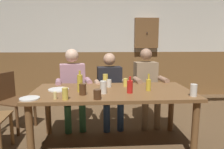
{
  "coord_description": "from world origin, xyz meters",
  "views": [
    {
      "loc": [
        -0.16,
        -2.35,
        1.36
      ],
      "look_at": [
        0.0,
        0.23,
        0.93
      ],
      "focal_mm": 32.46,
      "sensor_mm": 36.0,
      "label": 1
    }
  ],
  "objects_px": {
    "pint_glass_7": "(103,87)",
    "bottle_1": "(130,86)",
    "pint_glass_1": "(97,94)",
    "chair_empty_far_end": "(11,99)",
    "person_1": "(110,86)",
    "plate_0": "(30,98)",
    "bottle_0": "(148,84)",
    "person_0": "(73,84)",
    "bottle_2": "(80,83)",
    "dining_table": "(112,97)",
    "pint_glass_2": "(105,79)",
    "pint_glass_4": "(83,89)",
    "plate_1": "(59,89)",
    "pint_glass_6": "(109,83)",
    "pint_glass_5": "(194,90)",
    "person_2": "(147,83)",
    "pint_glass_0": "(65,94)",
    "table_candle": "(55,95)",
    "pint_glass_3": "(125,82)",
    "wall_dart_cabinet": "(146,33)"
  },
  "relations": [
    {
      "from": "table_candle",
      "to": "bottle_2",
      "type": "distance_m",
      "value": 0.4
    },
    {
      "from": "pint_glass_3",
      "to": "person_0",
      "type": "bearing_deg",
      "value": 149.22
    },
    {
      "from": "pint_glass_7",
      "to": "chair_empty_far_end",
      "type": "bearing_deg",
      "value": 151.51
    },
    {
      "from": "bottle_1",
      "to": "pint_glass_7",
      "type": "height_order",
      "value": "bottle_1"
    },
    {
      "from": "dining_table",
      "to": "person_1",
      "type": "xyz_separation_m",
      "value": [
        0.01,
        0.69,
        -0.01
      ]
    },
    {
      "from": "person_0",
      "to": "bottle_2",
      "type": "bearing_deg",
      "value": 92.99
    },
    {
      "from": "pint_glass_1",
      "to": "pint_glass_0",
      "type": "bearing_deg",
      "value": 179.62
    },
    {
      "from": "dining_table",
      "to": "pint_glass_7",
      "type": "xyz_separation_m",
      "value": [
        -0.12,
        -0.15,
        0.17
      ]
    },
    {
      "from": "pint_glass_0",
      "to": "person_1",
      "type": "bearing_deg",
      "value": 63.25
    },
    {
      "from": "chair_empty_far_end",
      "to": "plate_0",
      "type": "bearing_deg",
      "value": 54.63
    },
    {
      "from": "bottle_0",
      "to": "pint_glass_2",
      "type": "bearing_deg",
      "value": 141.11
    },
    {
      "from": "plate_1",
      "to": "pint_glass_6",
      "type": "relative_size",
      "value": 2.53
    },
    {
      "from": "person_1",
      "to": "pint_glass_5",
      "type": "relative_size",
      "value": 8.3
    },
    {
      "from": "table_candle",
      "to": "pint_glass_5",
      "type": "bearing_deg",
      "value": 0.57
    },
    {
      "from": "pint_glass_5",
      "to": "bottle_0",
      "type": "bearing_deg",
      "value": 146.76
    },
    {
      "from": "person_2",
      "to": "plate_1",
      "type": "bearing_deg",
      "value": 20.75
    },
    {
      "from": "pint_glass_7",
      "to": "bottle_1",
      "type": "bearing_deg",
      "value": 0.91
    },
    {
      "from": "chair_empty_far_end",
      "to": "wall_dart_cabinet",
      "type": "relative_size",
      "value": 1.26
    },
    {
      "from": "person_0",
      "to": "chair_empty_far_end",
      "type": "distance_m",
      "value": 0.97
    },
    {
      "from": "person_1",
      "to": "pint_glass_6",
      "type": "height_order",
      "value": "person_1"
    },
    {
      "from": "pint_glass_1",
      "to": "chair_empty_far_end",
      "type": "bearing_deg",
      "value": 143.23
    },
    {
      "from": "pint_glass_1",
      "to": "person_1",
      "type": "bearing_deg",
      "value": 79.59
    },
    {
      "from": "pint_glass_2",
      "to": "bottle_0",
      "type": "bearing_deg",
      "value": -38.89
    },
    {
      "from": "person_1",
      "to": "bottle_2",
      "type": "distance_m",
      "value": 0.86
    },
    {
      "from": "bottle_0",
      "to": "plate_0",
      "type": "bearing_deg",
      "value": -167.98
    },
    {
      "from": "person_1",
      "to": "chair_empty_far_end",
      "type": "relative_size",
      "value": 1.33
    },
    {
      "from": "plate_1",
      "to": "pint_glass_2",
      "type": "bearing_deg",
      "value": 27.95
    },
    {
      "from": "pint_glass_0",
      "to": "plate_1",
      "type": "bearing_deg",
      "value": 109.53
    },
    {
      "from": "dining_table",
      "to": "bottle_1",
      "type": "distance_m",
      "value": 0.3
    },
    {
      "from": "pint_glass_7",
      "to": "person_0",
      "type": "bearing_deg",
      "value": 119.08
    },
    {
      "from": "bottle_2",
      "to": "pint_glass_3",
      "type": "relative_size",
      "value": 2.39
    },
    {
      "from": "pint_glass_5",
      "to": "pint_glass_6",
      "type": "relative_size",
      "value": 1.38
    },
    {
      "from": "person_2",
      "to": "plate_0",
      "type": "xyz_separation_m",
      "value": [
        -1.53,
        -1.04,
        0.07
      ]
    },
    {
      "from": "chair_empty_far_end",
      "to": "pint_glass_4",
      "type": "height_order",
      "value": "chair_empty_far_end"
    },
    {
      "from": "person_2",
      "to": "wall_dart_cabinet",
      "type": "relative_size",
      "value": 1.78
    },
    {
      "from": "bottle_2",
      "to": "pint_glass_4",
      "type": "bearing_deg",
      "value": -73.68
    },
    {
      "from": "person_2",
      "to": "plate_1",
      "type": "xyz_separation_m",
      "value": [
        -1.3,
        -0.64,
        0.07
      ]
    },
    {
      "from": "table_candle",
      "to": "bottle_1",
      "type": "xyz_separation_m",
      "value": [
        0.85,
        0.21,
        0.04
      ]
    },
    {
      "from": "plate_0",
      "to": "bottle_0",
      "type": "height_order",
      "value": "bottle_0"
    },
    {
      "from": "bottle_0",
      "to": "bottle_2",
      "type": "bearing_deg",
      "value": 179.57
    },
    {
      "from": "person_1",
      "to": "chair_empty_far_end",
      "type": "distance_m",
      "value": 1.55
    },
    {
      "from": "pint_glass_0",
      "to": "dining_table",
      "type": "bearing_deg",
      "value": 35.86
    },
    {
      "from": "bottle_0",
      "to": "pint_glass_4",
      "type": "distance_m",
      "value": 0.83
    },
    {
      "from": "plate_0",
      "to": "pint_glass_7",
      "type": "relative_size",
      "value": 1.39
    },
    {
      "from": "bottle_2",
      "to": "pint_glass_7",
      "type": "distance_m",
      "value": 0.31
    },
    {
      "from": "pint_glass_1",
      "to": "pint_glass_4",
      "type": "height_order",
      "value": "pint_glass_4"
    },
    {
      "from": "pint_glass_6",
      "to": "pint_glass_1",
      "type": "bearing_deg",
      "value": -104.79
    },
    {
      "from": "pint_glass_6",
      "to": "pint_glass_2",
      "type": "bearing_deg",
      "value": 103.06
    },
    {
      "from": "bottle_1",
      "to": "pint_glass_6",
      "type": "relative_size",
      "value": 1.99
    },
    {
      "from": "person_2",
      "to": "table_candle",
      "type": "distance_m",
      "value": 1.64
    }
  ]
}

